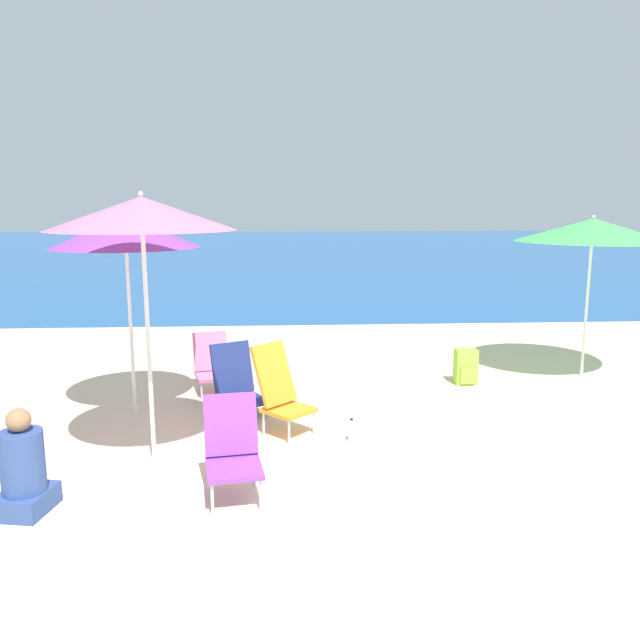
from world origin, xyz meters
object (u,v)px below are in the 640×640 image
object	(u,v)px
beach_chair_orange	(280,389)
beach_chair_pink	(212,364)
beach_umbrella_purple	(125,232)
beach_chair_navy	(237,383)
water_bottle	(351,432)
beach_umbrella_pink	(142,214)
beach_umbrella_green	(593,230)
person_seated_near	(23,471)
beach_chair_purple	(232,447)
backpack_lime	(466,367)

from	to	relation	value
beach_chair_orange	beach_chair_pink	xyz separation A→B (m)	(-0.81, 1.42, -0.10)
beach_umbrella_purple	beach_chair_navy	xyz separation A→B (m)	(1.09, -0.02, -1.61)
beach_chair_navy	water_bottle	distance (m)	1.48
beach_umbrella_pink	water_bottle	xyz separation A→B (m)	(1.76, 0.37, -2.03)
beach_umbrella_pink	beach_chair_orange	xyz separation A→B (m)	(1.09, 0.67, -1.69)
beach_umbrella_green	beach_chair_orange	size ratio (longest dim) A/B	2.39
beach_chair_orange	person_seated_near	xyz separation A→B (m)	(-1.84, -1.52, -0.12)
beach_chair_orange	beach_chair_pink	world-z (taller)	beach_chair_orange
beach_chair_purple	beach_umbrella_purple	bearing A→B (deg)	112.53
beach_umbrella_green	beach_chair_purple	size ratio (longest dim) A/B	2.75
beach_umbrella_purple	beach_umbrella_green	world-z (taller)	beach_umbrella_purple
beach_umbrella_pink	person_seated_near	xyz separation A→B (m)	(-0.75, -0.84, -1.81)
beach_chair_orange	beach_chair_pink	distance (m)	1.64
beach_umbrella_green	backpack_lime	distance (m)	2.35
beach_chair_pink	beach_chair_navy	bearing A→B (deg)	-81.02
beach_chair_orange	beach_chair_pink	size ratio (longest dim) A/B	1.25
beach_umbrella_pink	beach_chair_pink	bearing A→B (deg)	82.44
beach_umbrella_pink	beach_chair_orange	size ratio (longest dim) A/B	2.67
beach_umbrella_green	beach_chair_orange	world-z (taller)	beach_umbrella_green
beach_umbrella_purple	beach_chair_pink	xyz separation A→B (m)	(0.74, 0.77, -1.59)
beach_umbrella_purple	person_seated_near	size ratio (longest dim) A/B	2.71
beach_umbrella_pink	person_seated_near	world-z (taller)	beach_umbrella_pink
beach_umbrella_purple	beach_umbrella_pink	world-z (taller)	beach_umbrella_pink
person_seated_near	water_bottle	xyz separation A→B (m)	(2.51, 1.21, -0.22)
beach_chair_purple	water_bottle	world-z (taller)	beach_chair_purple
beach_chair_orange	backpack_lime	size ratio (longest dim) A/B	1.97
beach_chair_pink	beach_umbrella_purple	bearing A→B (deg)	-148.25
beach_umbrella_green	beach_chair_navy	bearing A→B (deg)	-164.85
beach_umbrella_purple	beach_chair_purple	world-z (taller)	beach_umbrella_purple
beach_umbrella_purple	beach_chair_purple	xyz separation A→B (m)	(1.19, -1.96, -1.54)
beach_umbrella_purple	person_seated_near	xyz separation A→B (m)	(-0.29, -2.16, -1.61)
beach_umbrella_pink	water_bottle	bearing A→B (deg)	11.86
beach_umbrella_pink	beach_chair_orange	bearing A→B (deg)	31.69
beach_chair_orange	beach_chair_navy	distance (m)	0.78
beach_chair_orange	beach_chair_navy	size ratio (longest dim) A/B	1.18
water_bottle	beach_umbrella_green	bearing A→B (deg)	33.02
beach_chair_orange	person_seated_near	size ratio (longest dim) A/B	1.10
backpack_lime	water_bottle	world-z (taller)	backpack_lime
beach_chair_navy	beach_chair_purple	distance (m)	1.94
beach_umbrella_purple	beach_chair_purple	bearing A→B (deg)	-58.62
beach_umbrella_purple	beach_umbrella_green	size ratio (longest dim) A/B	1.03
beach_umbrella_purple	beach_chair_navy	distance (m)	1.94
beach_umbrella_green	water_bottle	world-z (taller)	beach_umbrella_green
beach_umbrella_purple	water_bottle	bearing A→B (deg)	-23.14
beach_chair_pink	water_bottle	size ratio (longest dim) A/B	3.06
beach_umbrella_pink	water_bottle	world-z (taller)	beach_umbrella_pink
beach_umbrella_purple	beach_chair_navy	world-z (taller)	beach_umbrella_purple
beach_chair_pink	beach_chair_purple	bearing A→B (deg)	-95.15
beach_umbrella_green	person_seated_near	xyz separation A→B (m)	(-5.76, -3.33, -1.57)
beach_chair_pink	person_seated_near	size ratio (longest dim) A/B	0.88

